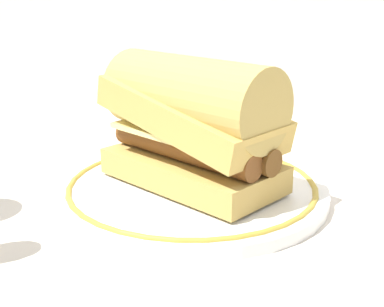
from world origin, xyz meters
name	(u,v)px	position (x,y,z in m)	size (l,w,h in m)	color
ground_plane	(202,194)	(0.00, 0.00, 0.00)	(1.50, 1.50, 0.00)	beige
plate	(192,188)	(-0.01, -0.01, 0.01)	(0.27, 0.27, 0.01)	white
sausage_sandwich	(192,120)	(-0.01, -0.01, 0.08)	(0.20, 0.14, 0.13)	tan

